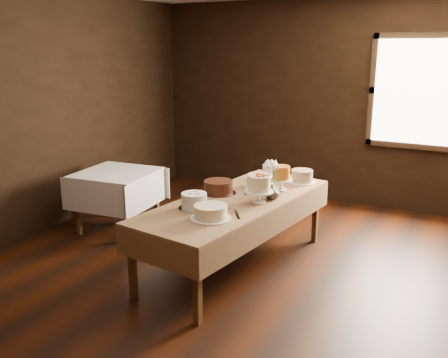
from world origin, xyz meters
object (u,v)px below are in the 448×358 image
(cake_cream, at_px, (211,212))
(flower_vase, at_px, (272,192))
(side_table, at_px, (117,179))
(cake_flowers, at_px, (259,191))
(cake_speckled, at_px, (302,177))
(cake_caramel, at_px, (281,180))
(cake_meringue, at_px, (271,172))
(cake_lattice, at_px, (260,181))
(display_table, at_px, (236,204))
(cake_server_a, at_px, (222,209))
(cake_server_c, at_px, (248,190))
(cake_server_b, at_px, (238,216))
(cake_server_d, at_px, (273,196))
(cake_swirl, at_px, (194,202))
(cake_server_e, at_px, (197,201))
(cake_chocolate, at_px, (218,188))

(cake_cream, distance_m, flower_vase, 0.82)
(side_table, xyz_separation_m, cake_flowers, (1.98, -0.24, 0.20))
(cake_speckled, xyz_separation_m, cake_caramel, (-0.08, -0.41, 0.05))
(cake_meringue, height_order, cake_lattice, cake_meringue)
(display_table, distance_m, cake_flowers, 0.30)
(display_table, bearing_deg, cake_cream, -83.67)
(cake_server_a, height_order, cake_server_c, same)
(side_table, height_order, cake_server_b, cake_server_b)
(cake_flowers, relative_size, cake_cream, 0.71)
(cake_server_d, bearing_deg, cake_cream, -125.47)
(cake_swirl, relative_size, cake_server_d, 1.37)
(display_table, xyz_separation_m, cake_speckled, (0.35, 0.90, 0.12))
(cake_caramel, height_order, cake_server_e, cake_caramel)
(cake_lattice, height_order, cake_cream, same)
(side_table, bearing_deg, display_table, -8.30)
(side_table, distance_m, cake_server_a, 1.86)
(cake_caramel, distance_m, cake_server_b, 0.94)
(cake_caramel, height_order, flower_vase, cake_caramel)
(side_table, relative_size, cake_speckled, 2.93)
(cake_speckled, xyz_separation_m, flower_vase, (-0.04, -0.72, 0.01))
(cake_meringue, distance_m, cake_server_b, 1.39)
(cake_speckled, bearing_deg, cake_caramel, -101.17)
(cake_chocolate, relative_size, cake_flowers, 1.45)
(side_table, height_order, cake_lattice, cake_lattice)
(cake_server_e, bearing_deg, side_table, 167.47)
(cake_server_a, bearing_deg, cake_server_b, -50.83)
(cake_speckled, height_order, cake_swirl, cake_swirl)
(cake_speckled, bearing_deg, cake_meringue, 176.66)
(cake_chocolate, bearing_deg, cake_server_e, -102.51)
(display_table, distance_m, cake_meringue, 0.93)
(side_table, distance_m, cake_swirl, 1.69)
(cake_swirl, xyz_separation_m, cake_server_c, (0.18, 0.77, -0.07))
(display_table, relative_size, cake_swirl, 7.30)
(cake_speckled, height_order, cake_caramel, cake_caramel)
(cake_caramel, distance_m, cake_server_a, 0.86)
(cake_lattice, xyz_separation_m, cake_cream, (0.05, -1.12, 0.00))
(cake_server_b, distance_m, cake_server_d, 0.70)
(side_table, xyz_separation_m, cake_lattice, (1.75, 0.26, 0.14))
(cake_meringue, xyz_separation_m, cake_server_e, (-0.28, -1.15, -0.07))
(cake_flowers, height_order, cake_swirl, cake_flowers)
(cake_meringue, xyz_separation_m, cake_swirl, (-0.17, -1.36, 0.00))
(cake_speckled, height_order, cake_server_d, cake_speckled)
(cake_server_d, relative_size, flower_vase, 1.61)
(cake_lattice, bearing_deg, cake_chocolate, -119.80)
(cake_swirl, xyz_separation_m, cake_server_d, (0.48, 0.70, -0.07))
(display_table, bearing_deg, cake_server_e, -143.31)
(cake_server_d, bearing_deg, cake_server_e, -161.71)
(flower_vase, bearing_deg, cake_server_d, 107.29)
(display_table, xyz_separation_m, cake_server_a, (0.03, -0.33, 0.06))
(cake_speckled, distance_m, cake_chocolate, 1.01)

